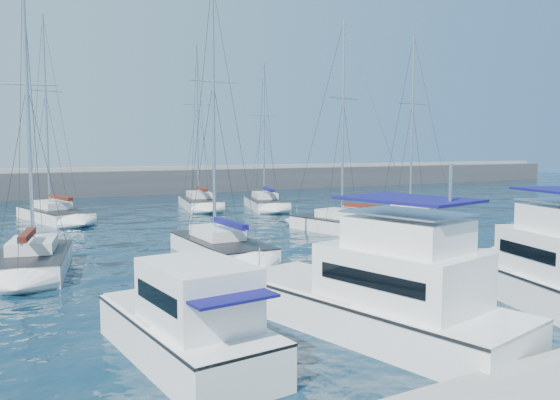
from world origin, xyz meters
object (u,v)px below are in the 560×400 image
motor_yacht_port_outer (189,328)px  motor_yacht_stbd_inner (546,272)px  sailboat_back_a (54,214)px  sailboat_mid_d (351,226)px  motor_yacht_port_inner (380,298)px  sailboat_back_c (266,203)px  sailboat_mid_a (32,262)px  sailboat_mid_e (415,216)px  sailboat_back_b (200,202)px  sailboat_mid_c (220,247)px

motor_yacht_port_outer → motor_yacht_stbd_inner: motor_yacht_stbd_inner is taller
sailboat_back_a → sailboat_mid_d: bearing=-58.5°
motor_yacht_port_inner → motor_yacht_stbd_inner: 7.71m
motor_yacht_port_outer → sailboat_back_c: sailboat_back_c is taller
motor_yacht_stbd_inner → sailboat_mid_a: 21.87m
motor_yacht_stbd_inner → sailboat_mid_e: (11.22, 18.90, -0.60)m
motor_yacht_stbd_inner → sailboat_mid_a: bearing=154.2°
motor_yacht_stbd_inner → sailboat_back_b: size_ratio=0.53×
sailboat_mid_a → sailboat_mid_e: (27.50, 4.30, 0.01)m
motor_yacht_stbd_inner → sailboat_mid_e: 21.98m
sailboat_mid_a → sailboat_mid_d: 20.13m
sailboat_back_a → sailboat_back_c: bearing=-13.9°
sailboat_mid_c → sailboat_mid_d: (10.95, 3.22, -0.02)m
motor_yacht_port_outer → sailboat_mid_e: bearing=30.8°
sailboat_back_c → sailboat_back_a: bearing=-163.9°
sailboat_mid_a → sailboat_back_a: 19.67m
sailboat_mid_d → sailboat_back_c: 16.88m
sailboat_mid_d → sailboat_mid_e: bearing=2.2°
sailboat_mid_a → sailboat_mid_d: (19.98, 2.45, -0.02)m
sailboat_mid_a → sailboat_back_c: 29.34m
sailboat_mid_e → sailboat_back_b: (-10.63, 18.57, -0.01)m
sailboat_back_c → motor_yacht_stbd_inner: bearing=-83.2°
sailboat_mid_c → sailboat_back_c: sailboat_mid_c is taller
sailboat_mid_e → sailboat_back_a: (-24.29, 15.10, -0.00)m
sailboat_mid_c → sailboat_back_b: (7.84, 23.63, -0.00)m
motor_yacht_stbd_inner → sailboat_mid_e: bearing=75.4°
sailboat_mid_a → sailboat_back_b: size_ratio=0.86×
sailboat_back_a → sailboat_back_c: sailboat_back_a is taller
sailboat_mid_c → sailboat_mid_d: 11.41m
motor_yacht_port_outer → sailboat_mid_c: sailboat_mid_c is taller
sailboat_back_c → motor_yacht_port_inner: bearing=-95.4°
sailboat_mid_c → motor_yacht_port_outer: bearing=-116.3°
sailboat_mid_c → sailboat_back_b: bearing=71.6°
sailboat_mid_a → sailboat_back_c: size_ratio=0.97×
sailboat_mid_a → sailboat_mid_e: size_ratio=0.94×
sailboat_mid_a → sailboat_mid_d: size_ratio=0.95×
sailboat_mid_d → motor_yacht_port_outer: bearing=-148.7°
sailboat_mid_c → sailboat_back_a: size_ratio=0.89×
sailboat_mid_d → sailboat_back_c: sailboat_mid_d is taller
motor_yacht_port_inner → sailboat_mid_c: sailboat_mid_c is taller
motor_yacht_port_inner → sailboat_back_b: size_ratio=0.64×
motor_yacht_port_outer → motor_yacht_port_inner: size_ratio=0.68×
motor_yacht_port_outer → sailboat_mid_c: (6.34, 12.86, -0.41)m
sailboat_back_b → sailboat_mid_d: bearing=-69.4°
motor_yacht_stbd_inner → sailboat_back_b: bearing=105.2°
sailboat_mid_c → sailboat_mid_e: sailboat_mid_c is taller
sailboat_mid_c → sailboat_mid_a: bearing=175.1°
motor_yacht_port_outer → sailboat_mid_c: bearing=58.7°
sailboat_back_c → motor_yacht_port_outer: bearing=-104.0°
sailboat_back_a → sailboat_back_b: (13.66, 3.47, -0.01)m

